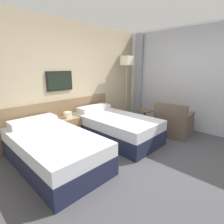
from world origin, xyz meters
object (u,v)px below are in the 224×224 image
at_px(bed_near_window, 115,127).
at_px(nightstand, 69,128).
at_px(side_table, 145,116).
at_px(armchair, 173,124).
at_px(floor_lamp, 127,66).
at_px(bed_near_door, 53,149).

relative_size(bed_near_window, nightstand, 3.05).
height_order(bed_near_window, side_table, bed_near_window).
bearing_deg(armchair, nightstand, 44.06).
distance_m(nightstand, side_table, 1.97).
height_order(floor_lamp, armchair, floor_lamp).
relative_size(side_table, armchair, 0.61).
bearing_deg(nightstand, armchair, -38.92).
xyz_separation_m(nightstand, floor_lamp, (1.95, -0.13, 1.42)).
distance_m(bed_near_window, side_table, 0.95).
relative_size(bed_near_door, floor_lamp, 1.03).
xyz_separation_m(nightstand, armchair, (2.01, -1.63, -0.01)).
relative_size(bed_near_window, floor_lamp, 1.03).
bearing_deg(side_table, bed_near_door, 175.33).
bearing_deg(side_table, armchair, -64.99).
height_order(bed_near_door, bed_near_window, same).
xyz_separation_m(bed_near_window, side_table, (0.92, -0.20, 0.11)).
bearing_deg(nightstand, side_table, -29.57).
xyz_separation_m(bed_near_window, floor_lamp, (1.16, 0.64, 1.41)).
distance_m(bed_near_door, bed_near_window, 1.57).
bearing_deg(armchair, floor_lamp, -4.39).
distance_m(floor_lamp, armchair, 2.07).
relative_size(bed_near_door, side_table, 3.57).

